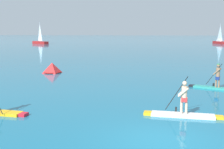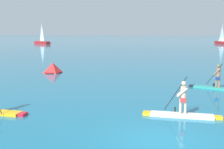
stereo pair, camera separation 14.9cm
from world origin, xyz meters
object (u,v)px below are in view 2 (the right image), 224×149
object	(u,v)px
sailboat_right_horizon	(222,41)
race_marker_buoy	(53,68)
paddleboarder_mid_center	(182,110)
sailboat_left_horizon	(42,41)
paddleboarder_far_right	(215,84)

from	to	relation	value
sailboat_right_horizon	race_marker_buoy	bearing A→B (deg)	142.57
race_marker_buoy	sailboat_right_horizon	world-z (taller)	sailboat_right_horizon
paddleboarder_mid_center	sailboat_left_horizon	distance (m)	77.17
sailboat_right_horizon	paddleboarder_mid_center	bearing A→B (deg)	153.51
paddleboarder_mid_center	sailboat_left_horizon	size ratio (longest dim) A/B	0.58
sailboat_left_horizon	sailboat_right_horizon	world-z (taller)	sailboat_left_horizon
paddleboarder_far_right	sailboat_right_horizon	size ratio (longest dim) A/B	0.50
sailboat_left_horizon	race_marker_buoy	bearing A→B (deg)	-31.24
paddleboarder_mid_center	sailboat_right_horizon	xyz separation A→B (m)	(16.13, 77.06, 0.49)
paddleboarder_mid_center	race_marker_buoy	bearing A→B (deg)	-45.49
paddleboarder_mid_center	sailboat_right_horizon	bearing A→B (deg)	-97.97
race_marker_buoy	sailboat_right_horizon	xyz separation A→B (m)	(27.01, 64.39, 0.36)
paddleboarder_mid_center	sailboat_right_horizon	world-z (taller)	sailboat_right_horizon
paddleboarder_mid_center	race_marker_buoy	xyz separation A→B (m)	(-10.88, 12.67, 0.12)
paddleboarder_mid_center	race_marker_buoy	distance (m)	16.70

